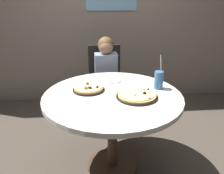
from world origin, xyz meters
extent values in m
plane|color=#4C4238|center=(0.00, 0.00, 0.00)|extent=(8.00, 8.00, 0.00)
cube|color=gray|center=(0.00, 1.64, 1.45)|extent=(5.20, 0.12, 2.90)
cylinder|color=silver|center=(0.00, 0.00, 0.73)|extent=(1.18, 1.18, 0.04)
cylinder|color=#4C3826|center=(0.00, 0.00, 0.36)|extent=(0.09, 0.09, 0.69)
cylinder|color=#4C3826|center=(0.00, 0.00, 0.01)|extent=(0.48, 0.48, 0.02)
cube|color=black|center=(0.00, 0.87, 0.43)|extent=(0.42, 0.42, 0.04)
cube|color=black|center=(-0.01, 1.05, 0.69)|extent=(0.40, 0.06, 0.52)
cylinder|color=black|center=(-0.16, 0.70, 0.21)|extent=(0.04, 0.04, 0.41)
cylinder|color=black|center=(0.18, 0.71, 0.21)|extent=(0.04, 0.04, 0.41)
cylinder|color=black|center=(-0.18, 1.04, 0.21)|extent=(0.04, 0.04, 0.41)
cylinder|color=black|center=(0.16, 1.05, 0.21)|extent=(0.04, 0.04, 0.41)
cube|color=#3F4766|center=(0.01, 0.71, 0.23)|extent=(0.25, 0.33, 0.45)
cube|color=#8C9EB7|center=(0.00, 0.85, 0.67)|extent=(0.27, 0.17, 0.44)
sphere|color=#997051|center=(0.00, 0.85, 0.97)|extent=(0.17, 0.17, 0.17)
sphere|color=brown|center=(0.00, 0.87, 0.99)|extent=(0.18, 0.18, 0.18)
cylinder|color=black|center=(0.20, -0.07, 0.76)|extent=(0.35, 0.35, 0.01)
cylinder|color=#D8B266|center=(0.20, -0.07, 0.77)|extent=(0.32, 0.32, 0.02)
cylinder|color=beige|center=(0.20, -0.07, 0.78)|extent=(0.28, 0.28, 0.01)
sphere|color=black|center=(0.26, -0.08, 0.79)|extent=(0.03, 0.03, 0.03)
sphere|color=#B2231E|center=(0.31, 0.00, 0.79)|extent=(0.02, 0.02, 0.02)
sphere|color=beige|center=(0.17, -0.10, 0.79)|extent=(0.02, 0.02, 0.02)
sphere|color=beige|center=(0.27, -0.17, 0.79)|extent=(0.02, 0.02, 0.02)
sphere|color=beige|center=(0.26, 0.00, 0.79)|extent=(0.02, 0.02, 0.02)
cylinder|color=black|center=(-0.20, 0.12, 0.76)|extent=(0.28, 0.28, 0.01)
cylinder|color=tan|center=(-0.20, 0.12, 0.77)|extent=(0.26, 0.26, 0.02)
cylinder|color=beige|center=(-0.20, 0.12, 0.78)|extent=(0.23, 0.23, 0.01)
sphere|color=#B2231E|center=(-0.21, 0.17, 0.79)|extent=(0.03, 0.03, 0.03)
sphere|color=#B2231E|center=(-0.20, 0.08, 0.79)|extent=(0.03, 0.03, 0.03)
sphere|color=beige|center=(-0.23, 0.11, 0.79)|extent=(0.02, 0.02, 0.02)
sphere|color=#387F33|center=(-0.22, 0.06, 0.79)|extent=(0.03, 0.03, 0.03)
sphere|color=black|center=(-0.12, 0.09, 0.79)|extent=(0.02, 0.02, 0.02)
sphere|color=black|center=(-0.18, 0.07, 0.79)|extent=(0.03, 0.03, 0.03)
cylinder|color=#3F72B2|center=(0.42, 0.10, 0.83)|extent=(0.08, 0.08, 0.16)
cylinder|color=white|center=(0.43, 0.10, 0.95)|extent=(0.03, 0.03, 0.22)
cylinder|color=white|center=(0.02, 0.34, 0.76)|extent=(0.18, 0.18, 0.01)
camera|label=1|loc=(-0.17, -1.81, 1.57)|focal=37.73mm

